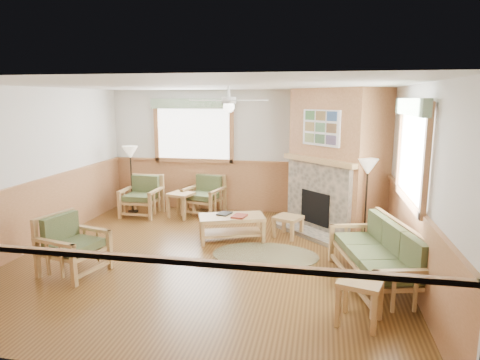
% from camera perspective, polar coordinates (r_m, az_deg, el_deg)
% --- Properties ---
extents(floor, '(6.00, 6.00, 0.01)m').
position_cam_1_polar(floor, '(6.99, -4.38, -10.30)').
color(floor, brown).
rests_on(floor, ground).
extents(ceiling, '(6.00, 6.00, 0.01)m').
position_cam_1_polar(ceiling, '(6.52, -4.73, 12.47)').
color(ceiling, white).
rests_on(ceiling, floor).
extents(wall_back, '(6.00, 0.02, 2.70)m').
position_cam_1_polar(wall_back, '(9.51, 0.26, 3.81)').
color(wall_back, silver).
rests_on(wall_back, floor).
extents(wall_front, '(6.00, 0.02, 2.70)m').
position_cam_1_polar(wall_front, '(3.89, -16.45, -6.90)').
color(wall_front, silver).
rests_on(wall_front, floor).
extents(wall_left, '(0.02, 6.00, 2.70)m').
position_cam_1_polar(wall_left, '(7.96, -25.87, 1.36)').
color(wall_left, silver).
rests_on(wall_left, floor).
extents(wall_right, '(0.02, 6.00, 2.70)m').
position_cam_1_polar(wall_right, '(6.51, 21.83, -0.21)').
color(wall_right, silver).
rests_on(wall_right, floor).
extents(wainscot, '(6.00, 6.00, 1.10)m').
position_cam_1_polar(wainscot, '(6.81, -4.45, -5.93)').
color(wainscot, '#A36C42').
rests_on(wainscot, floor).
extents(fireplace, '(3.11, 3.11, 2.70)m').
position_cam_1_polar(fireplace, '(8.42, 12.89, 2.63)').
color(fireplace, '#A36C42').
rests_on(fireplace, floor).
extents(window_back, '(1.90, 0.16, 1.50)m').
position_cam_1_polar(window_back, '(9.67, -6.31, 10.87)').
color(window_back, white).
rests_on(window_back, wall_back).
extents(window_right, '(0.16, 1.90, 1.50)m').
position_cam_1_polar(window_right, '(6.20, 22.58, 10.22)').
color(window_right, white).
rests_on(window_right, wall_right).
extents(ceiling_fan, '(1.59, 1.59, 0.36)m').
position_cam_1_polar(ceiling_fan, '(6.74, -1.51, 12.11)').
color(ceiling_fan, white).
rests_on(ceiling_fan, ceiling).
extents(sofa, '(2.00, 1.21, 0.86)m').
position_cam_1_polar(sofa, '(6.12, 17.64, -9.56)').
color(sofa, tan).
rests_on(sofa, floor).
extents(armchair_back_left, '(0.78, 0.78, 0.85)m').
position_cam_1_polar(armchair_back_left, '(9.51, -13.00, -2.13)').
color(armchair_back_left, tan).
rests_on(armchair_back_left, floor).
extents(armchair_back_right, '(0.90, 0.90, 0.84)m').
position_cam_1_polar(armchair_back_right, '(9.41, -4.83, -2.05)').
color(armchair_back_right, tan).
rests_on(armchair_back_right, floor).
extents(armchair_left, '(0.93, 0.93, 0.86)m').
position_cam_1_polar(armchair_left, '(6.69, -21.31, -8.06)').
color(armchair_left, tan).
rests_on(armchair_left, floor).
extents(coffee_table, '(1.27, 0.92, 0.46)m').
position_cam_1_polar(coffee_table, '(7.69, -1.12, -6.43)').
color(coffee_table, tan).
rests_on(coffee_table, floor).
extents(end_table_chairs, '(0.58, 0.57, 0.53)m').
position_cam_1_polar(end_table_chairs, '(9.24, -7.86, -3.33)').
color(end_table_chairs, tan).
rests_on(end_table_chairs, floor).
extents(end_table_sofa, '(0.57, 0.56, 0.52)m').
position_cam_1_polar(end_table_sofa, '(5.17, 15.66, -15.34)').
color(end_table_sofa, tan).
rests_on(end_table_sofa, floor).
extents(footstool, '(0.60, 0.60, 0.39)m').
position_cam_1_polar(footstool, '(7.94, 6.40, -6.20)').
color(footstool, tan).
rests_on(footstool, floor).
extents(braided_rug, '(2.07, 2.07, 0.01)m').
position_cam_1_polar(braided_rug, '(7.06, 3.37, -9.95)').
color(braided_rug, brown).
rests_on(braided_rug, floor).
extents(floor_lamp_left, '(0.45, 0.45, 1.50)m').
position_cam_1_polar(floor_lamp_left, '(9.77, -14.27, 0.09)').
color(floor_lamp_left, black).
rests_on(floor_lamp_left, floor).
extents(floor_lamp_right, '(0.45, 0.45, 1.52)m').
position_cam_1_polar(floor_lamp_right, '(7.66, 16.44, -2.84)').
color(floor_lamp_right, black).
rests_on(floor_lamp_right, floor).
extents(book_red, '(0.27, 0.33, 0.03)m').
position_cam_1_polar(book_red, '(7.54, -0.08, -4.73)').
color(book_red, maroon).
rests_on(book_red, coffee_table).
extents(book_dark, '(0.27, 0.32, 0.03)m').
position_cam_1_polar(book_dark, '(7.71, -2.11, -4.41)').
color(book_dark, black).
rests_on(book_dark, coffee_table).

